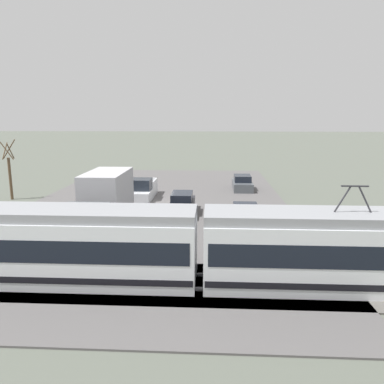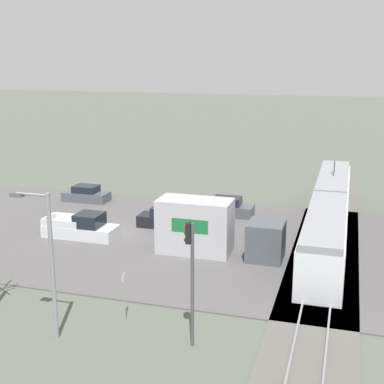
% 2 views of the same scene
% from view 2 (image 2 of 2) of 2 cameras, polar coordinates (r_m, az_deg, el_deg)
% --- Properties ---
extents(ground_plane, '(320.00, 320.00, 0.00)m').
position_cam_2_polar(ground_plane, '(40.94, -7.69, -4.36)').
color(ground_plane, '#565B51').
extents(road_surface, '(21.51, 40.15, 0.08)m').
position_cam_2_polar(road_surface, '(40.93, -7.70, -4.31)').
color(road_surface, '#565454').
rests_on(road_surface, ground).
extents(rail_bed, '(52.89, 4.40, 0.22)m').
position_cam_2_polar(rail_bed, '(37.59, 13.99, -6.29)').
color(rail_bed, '#5B5954').
rests_on(rail_bed, ground).
extents(light_rail_tram, '(24.95, 2.65, 4.44)m').
position_cam_2_polar(light_rail_tram, '(40.91, 14.42, -2.24)').
color(light_rail_tram, white).
rests_on(light_rail_tram, ground).
extents(box_truck, '(2.48, 8.44, 3.66)m').
position_cam_2_polar(box_truck, '(35.75, 2.11, -4.01)').
color(box_truck, '#4C5156').
rests_on(box_truck, ground).
extents(pickup_truck, '(2.08, 5.44, 1.84)m').
position_cam_2_polar(pickup_truck, '(40.12, -11.66, -3.76)').
color(pickup_truck, silver).
rests_on(pickup_truck, ground).
extents(sedan_car_0, '(1.89, 4.20, 1.45)m').
position_cam_2_polar(sedan_car_0, '(50.12, -11.22, -0.26)').
color(sedan_car_0, '#4C5156').
rests_on(sedan_car_0, ground).
extents(sedan_car_1, '(1.77, 4.54, 1.59)m').
position_cam_2_polar(sedan_car_1, '(41.63, -2.63, -2.88)').
color(sedan_car_1, black).
rests_on(sedan_car_1, ground).
extents(sedan_car_2, '(1.82, 4.37, 1.57)m').
position_cam_2_polar(sedan_car_2, '(44.77, 3.76, -1.68)').
color(sedan_car_2, '#4C5156').
rests_on(sedan_car_2, ground).
extents(traffic_light_pole, '(0.28, 0.47, 5.90)m').
position_cam_2_polar(traffic_light_pole, '(23.99, -0.12, -8.18)').
color(traffic_light_pole, '#47474C').
rests_on(traffic_light_pole, ground).
extents(street_lamp_near_crossing, '(0.36, 1.95, 7.09)m').
position_cam_2_polar(street_lamp_near_crossing, '(25.40, -15.19, -6.51)').
color(street_lamp_near_crossing, gray).
rests_on(street_lamp_near_crossing, ground).
extents(no_parking_sign, '(0.32, 0.08, 2.49)m').
position_cam_2_polar(no_parking_sign, '(27.43, -7.22, -10.51)').
color(no_parking_sign, gray).
rests_on(no_parking_sign, ground).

